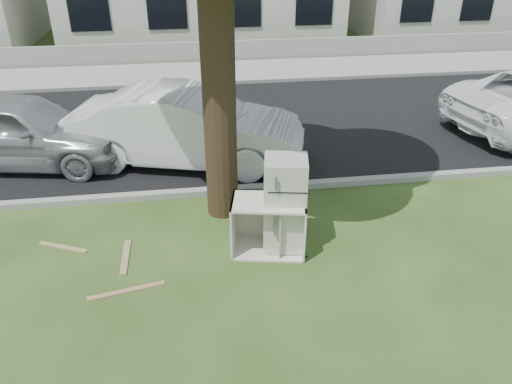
{
  "coord_description": "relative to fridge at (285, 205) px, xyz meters",
  "views": [
    {
      "loc": [
        -0.93,
        -5.85,
        4.58
      ],
      "look_at": [
        0.02,
        0.6,
        1.0
      ],
      "focal_mm": 35.0,
      "sensor_mm": 36.0,
      "label": 1
    }
  ],
  "objects": [
    {
      "name": "ground",
      "position": [
        -0.46,
        -0.57,
        -0.77
      ],
      "size": [
        120.0,
        120.0,
        0.0
      ],
      "primitive_type": "plane",
      "color": "#2C4318"
    },
    {
      "name": "road",
      "position": [
        -0.46,
        5.43,
        -0.76
      ],
      "size": [
        120.0,
        7.0,
        0.01
      ],
      "primitive_type": "cube",
      "color": "black",
      "rests_on": "ground"
    },
    {
      "name": "kerb_near",
      "position": [
        -0.46,
        1.88,
        -0.77
      ],
      "size": [
        120.0,
        0.18,
        0.12
      ],
      "primitive_type": "cube",
      "color": "gray",
      "rests_on": "ground"
    },
    {
      "name": "kerb_far",
      "position": [
        -0.46,
        8.98,
        -0.77
      ],
      "size": [
        120.0,
        0.18,
        0.12
      ],
      "primitive_type": "cube",
      "color": "gray",
      "rests_on": "ground"
    },
    {
      "name": "sidewalk",
      "position": [
        -0.46,
        10.43,
        -0.76
      ],
      "size": [
        120.0,
        2.8,
        0.01
      ],
      "primitive_type": "cube",
      "color": "gray",
      "rests_on": "ground"
    },
    {
      "name": "low_wall",
      "position": [
        -0.46,
        12.03,
        -0.42
      ],
      "size": [
        120.0,
        0.15,
        0.7
      ],
      "primitive_type": "cube",
      "color": "gray",
      "rests_on": "ground"
    },
    {
      "name": "fridge",
      "position": [
        0.0,
        0.0,
        0.0
      ],
      "size": [
        0.73,
        0.69,
        1.53
      ],
      "primitive_type": "cube",
      "rotation": [
        0.0,
        0.0,
        -0.19
      ],
      "color": "silver",
      "rests_on": "ground"
    },
    {
      "name": "cabinet",
      "position": [
        -0.26,
        -0.04,
        -0.33
      ],
      "size": [
        1.24,
        0.9,
        0.88
      ],
      "primitive_type": "cube",
      "rotation": [
        0.0,
        0.0,
        -0.2
      ],
      "color": "silver",
      "rests_on": "ground"
    },
    {
      "name": "plank_a",
      "position": [
        -2.39,
        -0.77,
        -0.76
      ],
      "size": [
        1.07,
        0.3,
        0.02
      ],
      "primitive_type": "cube",
      "rotation": [
        0.0,
        0.0,
        0.2
      ],
      "color": "#A87A51",
      "rests_on": "ground"
    },
    {
      "name": "plank_b",
      "position": [
        -3.47,
        0.46,
        -0.76
      ],
      "size": [
        0.81,
        0.43,
        0.02
      ],
      "primitive_type": "cube",
      "rotation": [
        0.0,
        0.0,
        -0.43
      ],
      "color": "tan",
      "rests_on": "ground"
    },
    {
      "name": "plank_c",
      "position": [
        -2.47,
        0.05,
        -0.75
      ],
      "size": [
        0.11,
        0.88,
        0.02
      ],
      "primitive_type": "cube",
      "rotation": [
        0.0,
        0.0,
        1.56
      ],
      "color": "tan",
      "rests_on": "ground"
    },
    {
      "name": "car_center",
      "position": [
        -1.39,
        3.38,
        0.02
      ],
      "size": [
        5.06,
        2.91,
        1.58
      ],
      "primitive_type": "imported",
      "rotation": [
        0.0,
        0.0,
        1.29
      ],
      "color": "white",
      "rests_on": "ground"
    },
    {
      "name": "car_left",
      "position": [
        -4.83,
        3.82,
        -0.01
      ],
      "size": [
        4.69,
        2.59,
        1.51
      ],
      "primitive_type": "imported",
      "rotation": [
        0.0,
        0.0,
        1.38
      ],
      "color": "#9C9FA2",
      "rests_on": "ground"
    }
  ]
}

